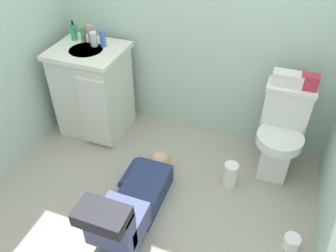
{
  "coord_description": "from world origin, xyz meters",
  "views": [
    {
      "loc": [
        0.73,
        -1.52,
        2.09
      ],
      "look_at": [
        0.01,
        0.4,
        0.45
      ],
      "focal_mm": 36.78,
      "sensor_mm": 36.0,
      "label": 1
    }
  ],
  "objects_px": {
    "person_plumber": "(132,202)",
    "bottle_blue": "(103,38)",
    "toiletry_bag": "(310,82)",
    "paper_towel_roll": "(230,175)",
    "bottle_green": "(83,34)",
    "toilet_paper_roll": "(291,242)",
    "bottle_pink": "(90,34)",
    "vanity_cabinet": "(94,90)",
    "bottle_clear": "(94,39)",
    "soap_dispenser": "(74,32)",
    "faucet": "(95,36)",
    "tissue_box": "(288,79)",
    "toilet": "(281,133)"
  },
  "relations": [
    {
      "from": "vanity_cabinet",
      "to": "toilet_paper_roll",
      "type": "distance_m",
      "value": 2.01
    },
    {
      "from": "bottle_blue",
      "to": "paper_towel_roll",
      "type": "bearing_deg",
      "value": -17.08
    },
    {
      "from": "person_plumber",
      "to": "bottle_pink",
      "type": "height_order",
      "value": "bottle_pink"
    },
    {
      "from": "soap_dispenser",
      "to": "toilet_paper_roll",
      "type": "distance_m",
      "value": 2.36
    },
    {
      "from": "toilet_paper_roll",
      "to": "bottle_clear",
      "type": "bearing_deg",
      "value": 157.1
    },
    {
      "from": "vanity_cabinet",
      "to": "soap_dispenser",
      "type": "height_order",
      "value": "soap_dispenser"
    },
    {
      "from": "toiletry_bag",
      "to": "bottle_clear",
      "type": "height_order",
      "value": "bottle_clear"
    },
    {
      "from": "person_plumber",
      "to": "bottle_clear",
      "type": "distance_m",
      "value": 1.37
    },
    {
      "from": "faucet",
      "to": "bottle_blue",
      "type": "bearing_deg",
      "value": -25.88
    },
    {
      "from": "faucet",
      "to": "toilet_paper_roll",
      "type": "bearing_deg",
      "value": -24.45
    },
    {
      "from": "vanity_cabinet",
      "to": "paper_towel_roll",
      "type": "distance_m",
      "value": 1.41
    },
    {
      "from": "toilet",
      "to": "soap_dispenser",
      "type": "xyz_separation_m",
      "value": [
        -1.83,
        0.09,
        0.52
      ]
    },
    {
      "from": "tissue_box",
      "to": "toilet",
      "type": "bearing_deg",
      "value": -63.57
    },
    {
      "from": "bottle_blue",
      "to": "toiletry_bag",
      "type": "bearing_deg",
      "value": 1.05
    },
    {
      "from": "bottle_green",
      "to": "bottle_clear",
      "type": "distance_m",
      "value": 0.13
    },
    {
      "from": "bottle_green",
      "to": "bottle_clear",
      "type": "xyz_separation_m",
      "value": [
        0.13,
        -0.04,
        -0.01
      ]
    },
    {
      "from": "vanity_cabinet",
      "to": "bottle_green",
      "type": "relative_size",
      "value": 6.17
    },
    {
      "from": "vanity_cabinet",
      "to": "faucet",
      "type": "relative_size",
      "value": 8.2
    },
    {
      "from": "tissue_box",
      "to": "toiletry_bag",
      "type": "xyz_separation_m",
      "value": [
        0.15,
        0.0,
        0.01
      ]
    },
    {
      "from": "vanity_cabinet",
      "to": "person_plumber",
      "type": "relative_size",
      "value": 0.77
    },
    {
      "from": "bottle_green",
      "to": "paper_towel_roll",
      "type": "height_order",
      "value": "bottle_green"
    },
    {
      "from": "toilet",
      "to": "bottle_green",
      "type": "relative_size",
      "value": 5.65
    },
    {
      "from": "faucet",
      "to": "soap_dispenser",
      "type": "relative_size",
      "value": 0.6
    },
    {
      "from": "bottle_green",
      "to": "bottle_pink",
      "type": "height_order",
      "value": "bottle_pink"
    },
    {
      "from": "bottle_pink",
      "to": "paper_towel_roll",
      "type": "relative_size",
      "value": 0.72
    },
    {
      "from": "person_plumber",
      "to": "soap_dispenser",
      "type": "relative_size",
      "value": 6.42
    },
    {
      "from": "bottle_clear",
      "to": "tissue_box",
      "type": "bearing_deg",
      "value": 1.88
    },
    {
      "from": "person_plumber",
      "to": "bottle_blue",
      "type": "xyz_separation_m",
      "value": [
        -0.65,
        0.94,
        0.71
      ]
    },
    {
      "from": "toilet_paper_roll",
      "to": "faucet",
      "type": "bearing_deg",
      "value": 155.55
    },
    {
      "from": "tissue_box",
      "to": "bottle_green",
      "type": "relative_size",
      "value": 1.66
    },
    {
      "from": "person_plumber",
      "to": "bottle_clear",
      "type": "bearing_deg",
      "value": 128.38
    },
    {
      "from": "bottle_green",
      "to": "toilet_paper_roll",
      "type": "xyz_separation_m",
      "value": [
        1.95,
        -0.81,
        -0.84
      ]
    },
    {
      "from": "bottle_green",
      "to": "bottle_blue",
      "type": "xyz_separation_m",
      "value": [
        0.2,
        -0.02,
        0.0
      ]
    },
    {
      "from": "vanity_cabinet",
      "to": "bottle_clear",
      "type": "bearing_deg",
      "value": 67.79
    },
    {
      "from": "vanity_cabinet",
      "to": "person_plumber",
      "type": "xyz_separation_m",
      "value": [
        0.76,
        -0.85,
        -0.24
      ]
    },
    {
      "from": "faucet",
      "to": "person_plumber",
      "type": "distance_m",
      "value": 1.43
    },
    {
      "from": "paper_towel_roll",
      "to": "faucet",
      "type": "bearing_deg",
      "value": 162.18
    },
    {
      "from": "tissue_box",
      "to": "bottle_pink",
      "type": "height_order",
      "value": "bottle_pink"
    },
    {
      "from": "toiletry_bag",
      "to": "bottle_pink",
      "type": "bearing_deg",
      "value": 179.99
    },
    {
      "from": "bottle_green",
      "to": "bottle_blue",
      "type": "distance_m",
      "value": 0.2
    },
    {
      "from": "tissue_box",
      "to": "paper_towel_roll",
      "type": "height_order",
      "value": "tissue_box"
    },
    {
      "from": "vanity_cabinet",
      "to": "bottle_clear",
      "type": "relative_size",
      "value": 6.8
    },
    {
      "from": "soap_dispenser",
      "to": "bottle_clear",
      "type": "height_order",
      "value": "soap_dispenser"
    },
    {
      "from": "toilet",
      "to": "bottle_blue",
      "type": "xyz_separation_m",
      "value": [
        -1.54,
        0.06,
        0.52
      ]
    },
    {
      "from": "toilet",
      "to": "bottle_pink",
      "type": "height_order",
      "value": "bottle_pink"
    },
    {
      "from": "bottle_green",
      "to": "bottle_clear",
      "type": "height_order",
      "value": "bottle_green"
    },
    {
      "from": "tissue_box",
      "to": "toilet_paper_roll",
      "type": "xyz_separation_m",
      "value": [
        0.26,
        -0.82,
        -0.75
      ]
    },
    {
      "from": "toilet",
      "to": "paper_towel_roll",
      "type": "relative_size",
      "value": 3.53
    },
    {
      "from": "toiletry_bag",
      "to": "paper_towel_roll",
      "type": "bearing_deg",
      "value": -134.65
    },
    {
      "from": "soap_dispenser",
      "to": "bottle_clear",
      "type": "bearing_deg",
      "value": -13.55
    }
  ]
}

